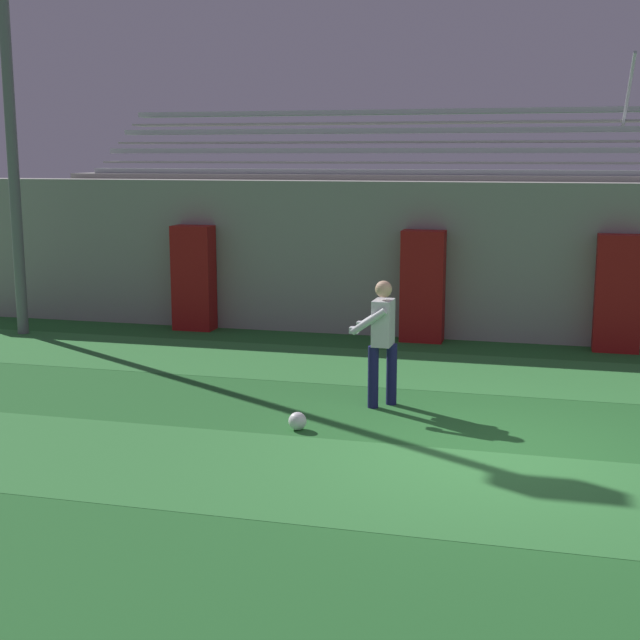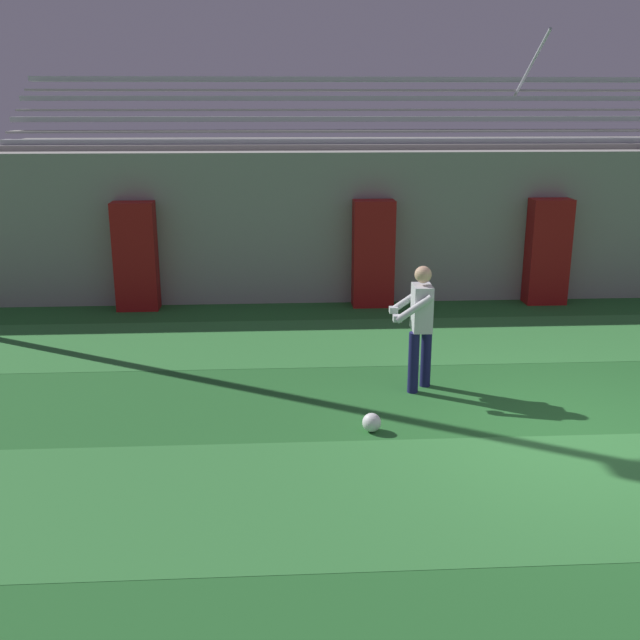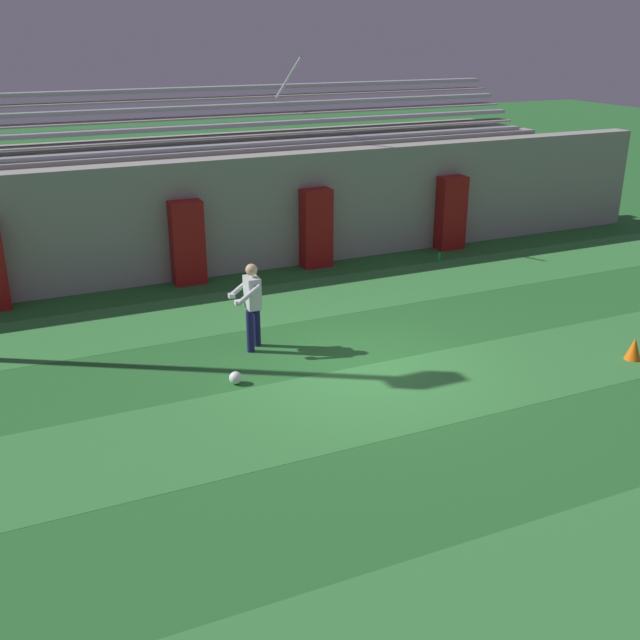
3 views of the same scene
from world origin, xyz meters
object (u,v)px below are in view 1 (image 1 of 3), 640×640
padding_pillar_gate_right (618,293)px  padding_pillar_far_left (194,278)px  goalkeeper (382,335)px  padding_pillar_gate_left (423,286)px  soccer_ball (297,421)px  floodlight_pole (4,21)px

padding_pillar_gate_right → padding_pillar_far_left: size_ratio=1.00×
padding_pillar_gate_right → goalkeeper: size_ratio=1.18×
padding_pillar_gate_left → padding_pillar_gate_right: 3.28m
padding_pillar_gate_left → soccer_ball: size_ratio=8.96×
floodlight_pole → padding_pillar_far_left: bearing=21.6°
padding_pillar_far_left → floodlight_pole: (-2.94, -1.17, 4.59)m
padding_pillar_gate_left → floodlight_pole: 8.68m
floodlight_pole → padding_pillar_gate_right: bearing=6.3°
padding_pillar_far_left → goalkeeper: (4.40, -4.29, -0.03)m
floodlight_pole → goalkeeper: floodlight_pole is taller
floodlight_pole → goalkeeper: 9.22m
goalkeeper → soccer_ball: (-0.78, -1.29, -0.84)m
padding_pillar_gate_left → floodlight_pole: floodlight_pole is taller
padding_pillar_gate_left → padding_pillar_far_left: size_ratio=1.00×
padding_pillar_gate_right → padding_pillar_gate_left: bearing=180.0°
floodlight_pole → soccer_ball: floodlight_pole is taller
padding_pillar_gate_right → floodlight_pole: bearing=-173.7°
padding_pillar_far_left → goalkeeper: padding_pillar_far_left is taller
soccer_ball → padding_pillar_far_left: bearing=123.0°
goalkeeper → soccer_ball: size_ratio=7.59×
padding_pillar_gate_left → floodlight_pole: size_ratio=0.22×
padding_pillar_far_left → goalkeeper: 6.14m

